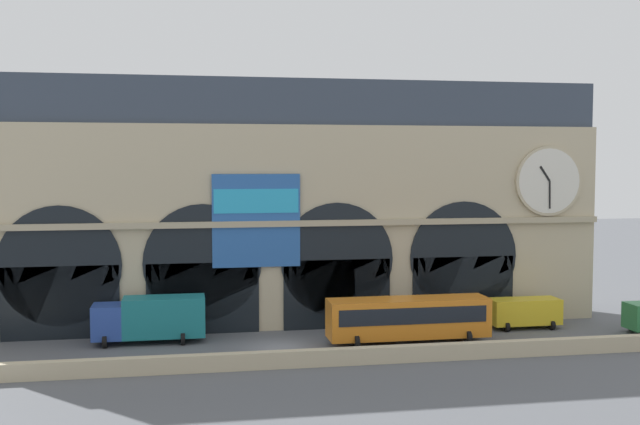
# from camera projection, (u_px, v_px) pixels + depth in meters

# --- Properties ---
(ground_plane) EXTENTS (200.00, 200.00, 0.00)m
(ground_plane) POSITION_uv_depth(u_px,v_px,m) (280.00, 347.00, 49.91)
(ground_plane) COLOR #54565B
(quay_parapet_wall) EXTENTS (90.00, 0.70, 1.02)m
(quay_parapet_wall) POSITION_uv_depth(u_px,v_px,m) (290.00, 359.00, 45.04)
(quay_parapet_wall) COLOR #BCAD8C
(quay_parapet_wall) RESTS_ON ground
(station_building) EXTENTS (50.93, 4.49, 18.44)m
(station_building) POSITION_uv_depth(u_px,v_px,m) (268.00, 208.00, 56.23)
(station_building) COLOR #BCAD8C
(station_building) RESTS_ON ground
(box_truck_midwest) EXTENTS (7.50, 2.91, 3.12)m
(box_truck_midwest) POSITION_uv_depth(u_px,v_px,m) (151.00, 318.00, 51.14)
(box_truck_midwest) COLOR #28479E
(box_truck_midwest) RESTS_ON ground
(bus_mideast) EXTENTS (11.00, 3.25, 3.10)m
(bus_mideast) POSITION_uv_depth(u_px,v_px,m) (408.00, 318.00, 50.84)
(bus_mideast) COLOR orange
(bus_mideast) RESTS_ON ground
(van_east) EXTENTS (5.20, 2.48, 2.20)m
(van_east) POSITION_uv_depth(u_px,v_px,m) (524.00, 311.00, 55.66)
(van_east) COLOR gold
(van_east) RESTS_ON ground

